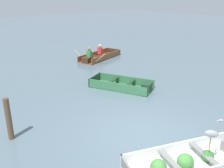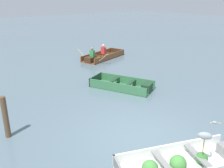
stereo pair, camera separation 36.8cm
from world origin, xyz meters
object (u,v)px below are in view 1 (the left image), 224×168
Objects in this scene: rowboat_wooden_brown_with_crew at (98,56)px; mooring_post at (9,119)px; dinghy_white_foreground at (189,162)px; skiff_green_near_moored at (124,85)px; heron_on_dinghy at (212,133)px.

rowboat_wooden_brown_with_crew is 2.64× the size of mooring_post.
dinghy_white_foreground is at bearing -117.33° from rowboat_wooden_brown_with_crew.
skiff_green_near_moored is at bearing -116.66° from rowboat_wooden_brown_with_crew.
skiff_green_near_moored is 2.30× the size of mooring_post.
heron_on_dinghy reaches higher than dinghy_white_foreground.
rowboat_wooden_brown_with_crew is at bearing 63.34° from skiff_green_near_moored.
dinghy_white_foreground is 3.91× the size of heron_on_dinghy.
rowboat_wooden_brown_with_crew reaches higher than dinghy_white_foreground.
mooring_post is (-5.24, -0.69, 0.49)m from skiff_green_near_moored.
dinghy_white_foreground is 10.74m from rowboat_wooden_brown_with_crew.
mooring_post is at bearing -172.52° from skiff_green_near_moored.
rowboat_wooden_brown_with_crew is 10.84m from heron_on_dinghy.
rowboat_wooden_brown_with_crew is (4.93, 9.54, 0.04)m from dinghy_white_foreground.
skiff_green_near_moored is 5.31m from mooring_post.
dinghy_white_foreground is 1.13× the size of skiff_green_near_moored.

